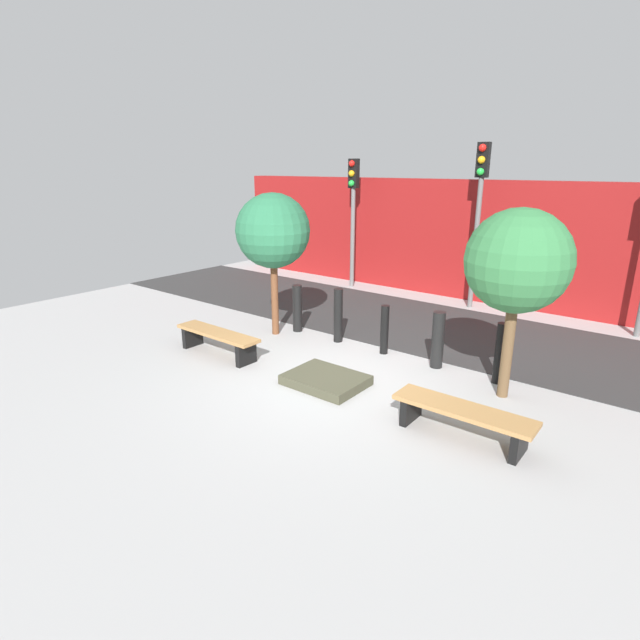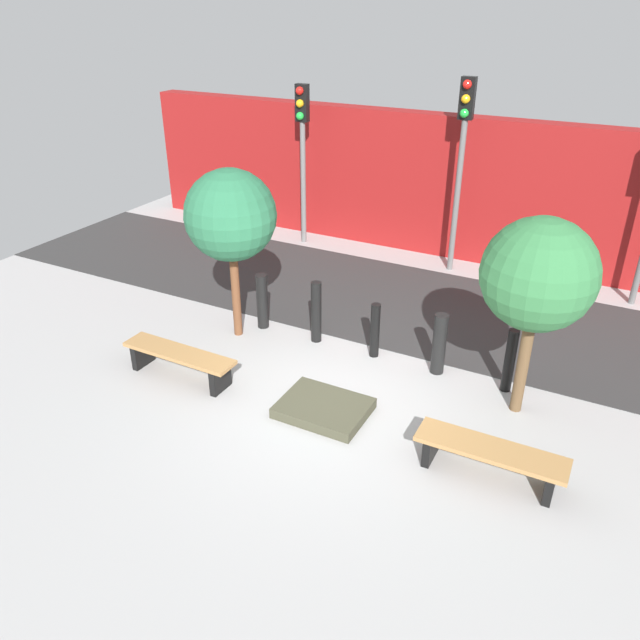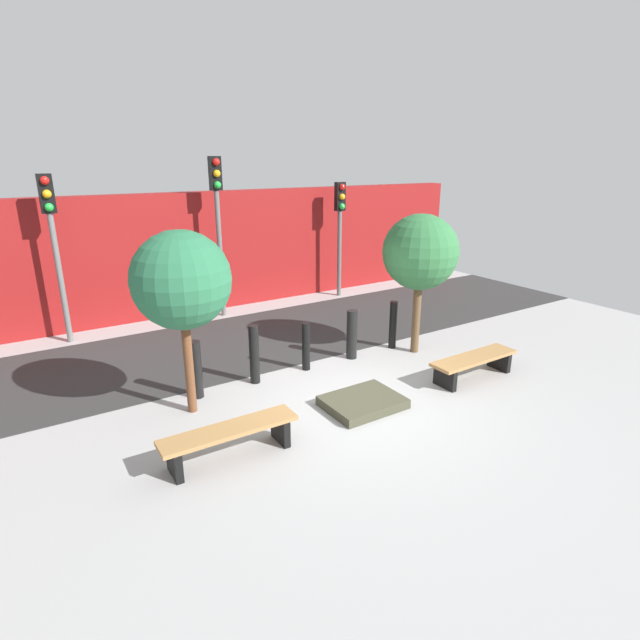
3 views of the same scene
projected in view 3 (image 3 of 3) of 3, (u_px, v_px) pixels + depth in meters
The scene contains 16 objects.
ground_plane at pixel (353, 400), 8.34m from camera, with size 18.00×18.00×0.00m, color #9D9D9D.
road_strip at pixel (260, 338), 11.19m from camera, with size 18.00×3.55×0.01m, color #2E2E2E.
building_facade at pixel (208, 251), 13.06m from camera, with size 16.20×0.50×3.05m, color maroon.
bench_left at pixel (230, 436), 6.65m from camera, with size 1.88×0.44×0.46m.
bench_right at pixel (474, 362), 9.10m from camera, with size 1.83×0.49×0.42m.
planter_bed at pixel (363, 402), 8.11m from camera, with size 1.23×0.94×0.15m, color #41402F.
tree_behind_left_bench at pixel (181, 281), 7.34m from camera, with size 1.48×1.48×2.89m.
tree_behind_right_bench at pixel (420, 253), 9.80m from camera, with size 1.50×1.50×2.85m.
bollard_far_left at pixel (196, 370), 8.31m from camera, with size 0.20×0.20×1.00m, color black.
bollard_left at pixel (254, 354), 8.85m from camera, with size 0.18×0.18×1.09m, color black.
bollard_center at pixel (306, 347), 9.42m from camera, with size 0.15×0.15×0.93m, color black.
bollard_right at pixel (352, 334), 9.96m from camera, with size 0.21×0.21×1.00m, color black.
bollard_far_right at pixel (393, 325), 10.51m from camera, with size 0.16×0.16×1.02m, color black.
traffic_light_west at pixel (52, 229), 10.23m from camera, with size 0.28×0.27×3.56m.
traffic_light_mid_west at pixel (218, 209), 12.01m from camera, with size 0.28×0.27×3.90m.
traffic_light_mid_east at pixel (340, 218), 13.99m from camera, with size 0.28×0.27×3.22m.
Camera 3 is at (-4.52, -6.03, 3.88)m, focal length 28.00 mm.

